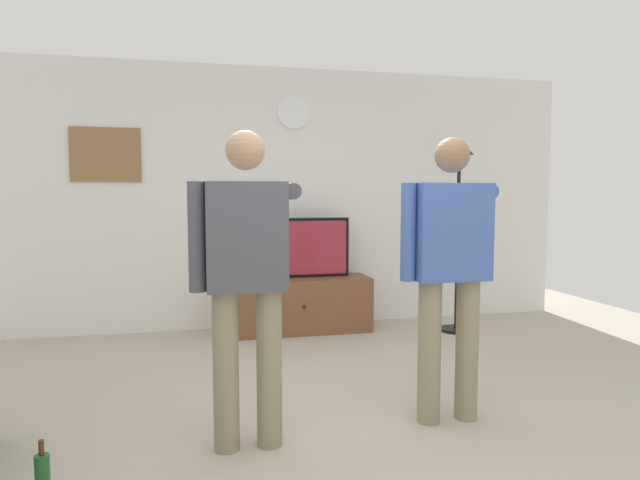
# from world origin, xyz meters

# --- Properties ---
(ground_plane) EXTENTS (8.40, 8.40, 0.00)m
(ground_plane) POSITION_xyz_m (0.00, 0.00, 0.00)
(ground_plane) COLOR #B2A893
(back_wall) EXTENTS (6.40, 0.10, 2.70)m
(back_wall) POSITION_xyz_m (0.00, 2.95, 1.35)
(back_wall) COLOR silver
(back_wall) RESTS_ON ground_plane
(tv_stand) EXTENTS (1.43, 0.50, 0.55)m
(tv_stand) POSITION_xyz_m (0.15, 2.60, 0.27)
(tv_stand) COLOR brown
(tv_stand) RESTS_ON ground_plane
(television) EXTENTS (1.05, 0.07, 0.61)m
(television) POSITION_xyz_m (0.15, 2.65, 0.85)
(television) COLOR black
(television) RESTS_ON tv_stand
(wall_clock) EXTENTS (0.34, 0.03, 0.34)m
(wall_clock) POSITION_xyz_m (0.15, 2.89, 2.24)
(wall_clock) COLOR white
(framed_picture) EXTENTS (0.66, 0.04, 0.52)m
(framed_picture) POSITION_xyz_m (-1.70, 2.90, 1.78)
(framed_picture) COLOR olive
(floor_lamp) EXTENTS (0.32, 0.32, 1.93)m
(floor_lamp) POSITION_xyz_m (1.71, 2.25, 1.38)
(floor_lamp) COLOR black
(floor_lamp) RESTS_ON ground_plane
(person_standing_nearer_lamp) EXTENTS (0.61, 0.78, 1.73)m
(person_standing_nearer_lamp) POSITION_xyz_m (-0.60, 0.16, 0.99)
(person_standing_nearer_lamp) COLOR gray
(person_standing_nearer_lamp) RESTS_ON ground_plane
(person_standing_nearer_couch) EXTENTS (0.63, 0.78, 1.73)m
(person_standing_nearer_couch) POSITION_xyz_m (0.63, 0.24, 0.99)
(person_standing_nearer_couch) COLOR gray
(person_standing_nearer_couch) RESTS_ON ground_plane
(beverage_bottle) EXTENTS (0.07, 0.07, 0.29)m
(beverage_bottle) POSITION_xyz_m (-1.56, -0.20, 0.12)
(beverage_bottle) COLOR #1E5923
(beverage_bottle) RESTS_ON ground_plane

